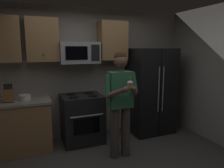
{
  "coord_description": "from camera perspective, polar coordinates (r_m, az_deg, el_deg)",
  "views": [
    {
      "loc": [
        -1.08,
        -2.48,
        1.82
      ],
      "look_at": [
        0.15,
        0.55,
        1.25
      ],
      "focal_mm": 33.79,
      "sensor_mm": 36.0,
      "label": 1
    }
  ],
  "objects": [
    {
      "name": "knife_block",
      "position": [
        3.9,
        -26.16,
        -2.72
      ],
      "size": [
        0.16,
        0.15,
        0.32
      ],
      "color": "brown",
      "rests_on": "counter_left"
    },
    {
      "name": "wall_back",
      "position": [
        4.4,
        -7.66,
        3.0
      ],
      "size": [
        4.4,
        0.1,
        2.6
      ],
      "primitive_type": "cube",
      "color": "gray",
      "rests_on": "ground"
    },
    {
      "name": "cabinet_row_upper",
      "position": [
        4.03,
        -17.3,
        11.3
      ],
      "size": [
        2.78,
        0.36,
        0.76
      ],
      "color": "#9E7247"
    },
    {
      "name": "person",
      "position": [
        3.41,
        2.34,
        -4.09
      ],
      "size": [
        0.6,
        0.48,
        1.76
      ],
      "color": "#4C4742",
      "rests_on": "ground"
    },
    {
      "name": "cupcake",
      "position": [
        3.06,
        4.91,
        -0.07
      ],
      "size": [
        0.09,
        0.09,
        0.17
      ],
      "color": "#A87F56"
    },
    {
      "name": "bowl_large_white",
      "position": [
        3.96,
        -22.52,
        -3.31
      ],
      "size": [
        0.2,
        0.2,
        0.09
      ],
      "color": "white",
      "rests_on": "counter_left"
    },
    {
      "name": "oven_range",
      "position": [
        4.18,
        -8.06,
        -9.2
      ],
      "size": [
        0.76,
        0.7,
        0.93
      ],
      "color": "black",
      "rests_on": "ground"
    },
    {
      "name": "refrigerator",
      "position": [
        4.6,
        10.37,
        -1.81
      ],
      "size": [
        0.9,
        0.75,
        1.8
      ],
      "color": "black",
      "rests_on": "ground"
    },
    {
      "name": "wall_right",
      "position": [
        4.37,
        27.93,
        1.9
      ],
      "size": [
        0.1,
        4.4,
        2.6
      ],
      "primitive_type": "cube",
      "color": "gray",
      "rests_on": "ground"
    },
    {
      "name": "counter_left",
      "position": [
        4.11,
        -26.32,
        -10.48
      ],
      "size": [
        1.44,
        0.66,
        0.92
      ],
      "color": "#9E7247",
      "rests_on": "ground"
    },
    {
      "name": "microwave",
      "position": [
        4.07,
        -8.9,
        8.36
      ],
      "size": [
        0.74,
        0.41,
        0.4
      ],
      "color": "#9EA0A5"
    }
  ]
}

